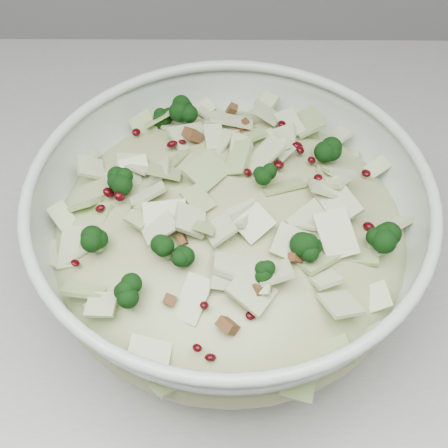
# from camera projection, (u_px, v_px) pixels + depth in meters

# --- Properties ---
(counter) EXTENTS (3.60, 0.60, 0.90)m
(counter) POSITION_uv_depth(u_px,v_px,m) (85.00, 385.00, 0.98)
(counter) COLOR #ADADA8
(counter) RESTS_ON floor
(mixing_bowl) EXTENTS (0.42, 0.42, 0.13)m
(mixing_bowl) POSITION_uv_depth(u_px,v_px,m) (229.00, 236.00, 0.52)
(mixing_bowl) COLOR silver
(mixing_bowl) RESTS_ON counter
(salad) EXTENTS (0.42, 0.42, 0.13)m
(salad) POSITION_uv_depth(u_px,v_px,m) (230.00, 221.00, 0.50)
(salad) COLOR #A1AD76
(salad) RESTS_ON mixing_bowl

